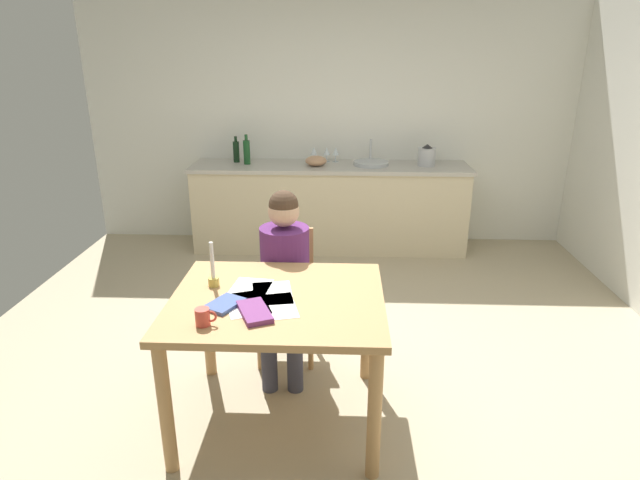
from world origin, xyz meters
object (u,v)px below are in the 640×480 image
Objects in this scene: candlestick at (213,274)px; wine_glass_by_kettle at (327,152)px; person_seated at (284,271)px; wine_glass_back_left at (314,151)px; wine_glass_near_sink at (336,152)px; book_cookery at (255,312)px; dining_table at (278,316)px; coffee_mug at (203,317)px; bottle_oil at (236,151)px; stovetop_kettle at (427,156)px; book_magazine at (225,304)px; chair_at_table at (287,287)px; sink_unit at (371,163)px; bottle_vinegar at (247,152)px; mixing_bowl at (316,161)px.

wine_glass_by_kettle is (0.54, 2.86, 0.16)m from candlestick.
wine_glass_back_left is (0.07, 2.41, 0.33)m from person_seated.
wine_glass_near_sink is 1.00× the size of wine_glass_by_kettle.
book_cookery is (0.28, -0.32, -0.06)m from candlestick.
book_cookery is (-0.06, -0.78, 0.11)m from person_seated.
dining_table is 0.47m from coffee_mug.
wine_glass_by_kettle is (0.95, 0.06, -0.01)m from bottle_oil.
wine_glass_back_left is at bearing 64.36° from book_cookery.
bottle_oil is at bearing 177.28° from stovetop_kettle.
book_magazine is 0.73× the size of bottle_oil.
sink_unit is at bearing 72.58° from chair_at_table.
stovetop_kettle is at bearing 59.84° from chair_at_table.
bottle_oil is at bearing 127.94° from book_magazine.
wine_glass_by_kettle is at bearing 61.96° from book_cookery.
sink_unit reaches higher than wine_glass_by_kettle.
candlestick is (-0.34, -0.45, 0.17)m from person_seated.
person_seated is at bearing -94.74° from wine_glass_by_kettle.
wine_glass_back_left is at bearing 83.85° from coffee_mug.
coffee_mug is at bearing -82.00° from bottle_oil.
stovetop_kettle is (1.57, 2.71, 0.15)m from candlestick.
bottle_vinegar reaches higher than wine_glass_by_kettle.
sink_unit is 2.34× the size of wine_glass_near_sink.
coffee_mug is at bearing -106.75° from sink_unit.
chair_at_table is 2.33m from wine_glass_by_kettle.
dining_table is 10.78× the size of coffee_mug.
wine_glass_near_sink reaches higher than book_magazine.
mixing_bowl is at bearing -174.80° from sink_unit.
book_cookery is 1.16× the size of stovetop_kettle.
coffee_mug is at bearing -175.79° from book_cookery.
wine_glass_back_left is (-0.13, 0.00, 0.00)m from wine_glass_by_kettle.
coffee_mug is 0.26m from book_cookery.
mixing_bowl is at bearing 87.21° from chair_at_table.
chair_at_table is at bearing -92.79° from mixing_bowl.
chair_at_table is at bearing -107.42° from sink_unit.
bottle_oil is 0.86m from mixing_bowl.
book_cookery is at bearing -77.69° from bottle_oil.
sink_unit is 1.33× the size of bottle_oil.
bottle_vinegar reaches higher than candlestick.
wine_glass_near_sink is at bearing 158.28° from sink_unit.
book_magazine is 3.09m from sink_unit.
wine_glass_by_kettle is (0.20, 2.41, 0.33)m from person_seated.
bottle_oil reaches higher than wine_glass_near_sink.
wine_glass_back_left is (0.30, 3.10, 0.22)m from book_magazine.
sink_unit is 0.49m from wine_glass_by_kettle.
book_cookery is 3.21m from bottle_oil.
person_seated is at bearing 92.55° from dining_table.
book_magazine is at bearing -99.65° from wine_glass_near_sink.
candlestick is at bearing -100.76° from wine_glass_by_kettle.
chair_at_table is 2.39m from bottle_oil.
book_cookery is 0.84× the size of bottle_vinegar.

